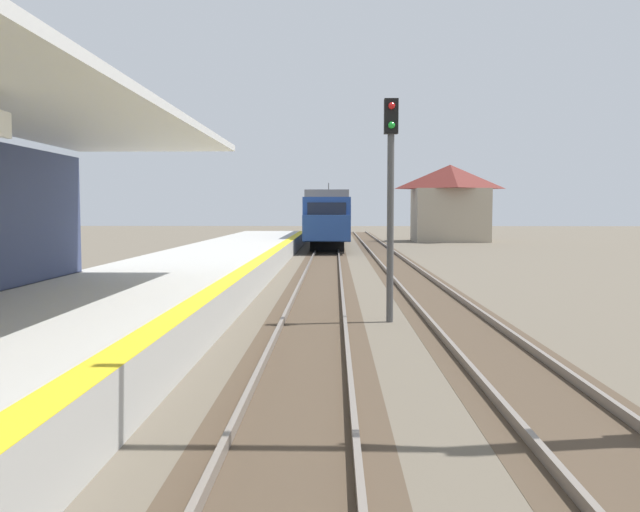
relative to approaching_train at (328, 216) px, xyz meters
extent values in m
cube|color=#B7B5AD|center=(-4.40, -33.59, -1.73)|extent=(5.00, 80.00, 0.90)
cube|color=yellow|center=(-2.15, -33.59, -1.27)|extent=(0.50, 80.00, 0.01)
cube|color=#4C3D2D|center=(0.00, -29.59, -2.17)|extent=(2.34, 120.00, 0.01)
cube|color=slate|center=(-0.72, -29.59, -2.09)|extent=(0.08, 120.00, 0.15)
cube|color=slate|center=(0.72, -29.59, -2.09)|extent=(0.08, 120.00, 0.15)
cube|color=#4C3D2D|center=(3.40, -29.59, -2.17)|extent=(2.34, 120.00, 0.01)
cube|color=slate|center=(2.68, -29.59, -2.09)|extent=(0.08, 120.00, 0.15)
cube|color=slate|center=(4.12, -29.59, -2.09)|extent=(0.08, 120.00, 0.15)
cube|color=navy|center=(0.00, 0.38, -0.11)|extent=(2.90, 18.00, 2.70)
cube|color=slate|center=(0.00, 0.38, 1.46)|extent=(2.67, 18.00, 0.44)
cube|color=black|center=(0.00, -8.64, 0.30)|extent=(2.32, 0.06, 1.21)
cube|color=navy|center=(0.00, -9.42, -0.58)|extent=(2.78, 1.60, 1.49)
cube|color=black|center=(1.46, 0.38, 0.30)|extent=(0.04, 15.84, 0.86)
cylinder|color=#333333|center=(0.00, 3.98, 2.13)|extent=(0.06, 0.06, 0.90)
cube|color=black|center=(0.00, -5.47, -1.82)|extent=(2.17, 2.20, 0.72)
cube|color=black|center=(0.00, 6.23, -1.82)|extent=(2.17, 2.20, 0.72)
cylinder|color=#4C4C4C|center=(1.78, -32.91, 0.02)|extent=(0.16, 0.16, 4.40)
cube|color=black|center=(1.78, -32.91, 2.62)|extent=(0.32, 0.24, 0.80)
sphere|color=red|center=(1.78, -33.05, 2.84)|extent=(0.16, 0.16, 0.16)
sphere|color=green|center=(1.78, -33.05, 2.40)|extent=(0.16, 0.16, 0.16)
cube|color=tan|center=(10.11, 7.57, 0.02)|extent=(6.00, 4.80, 4.40)
pyramid|color=maroon|center=(10.11, 7.57, 3.22)|extent=(6.60, 5.28, 2.00)
camera|label=1|loc=(0.48, -48.51, 0.47)|focal=37.39mm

